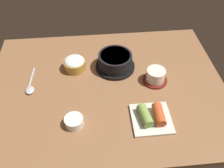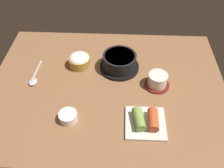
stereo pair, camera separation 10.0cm
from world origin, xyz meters
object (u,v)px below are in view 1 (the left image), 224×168
tea_cup_with_saucer (155,76)px  side_bowl_near (74,121)px  kimchi_plate (152,117)px  stone_pot (115,61)px  rice_bowl (74,63)px  spoon (30,87)px

tea_cup_with_saucer → side_bowl_near: bearing=-150.7°
kimchi_plate → side_bowl_near: (-28.50, 0.74, 0.03)cm
stone_pot → rice_bowl: 18.20cm
tea_cup_with_saucer → side_bowl_near: (-34.27, -19.26, -1.12)cm
tea_cup_with_saucer → spoon: bearing=179.2°
kimchi_plate → side_bowl_near: size_ratio=2.12×
rice_bowl → spoon: size_ratio=0.58×
stone_pot → rice_bowl: bearing=176.9°
side_bowl_near → spoon: bearing=132.8°
rice_bowl → tea_cup_with_saucer: same height
stone_pot → spoon: 38.07cm
stone_pot → spoon: size_ratio=1.07×
spoon → rice_bowl: bearing=29.5°
stone_pot → rice_bowl: stone_pot is taller
side_bowl_near → tea_cup_with_saucer: bearing=29.3°
rice_bowl → kimchi_plate: bearing=-47.7°
rice_bowl → kimchi_plate: rice_bowl is taller
stone_pot → rice_bowl: (-18.17, 0.97, -0.56)cm
kimchi_plate → side_bowl_near: bearing=178.5°
stone_pot → kimchi_plate: 32.07cm
rice_bowl → side_bowl_near: bearing=-90.0°
stone_pot → side_bowl_near: 34.75cm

